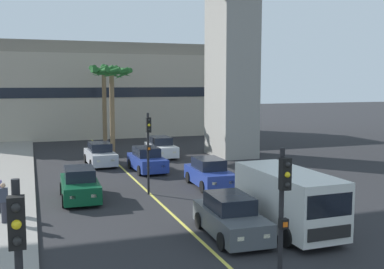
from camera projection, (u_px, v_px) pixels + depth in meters
The scene contains 14 objects.
lane_stripe_center at pixel (136, 181), 27.12m from camera, with size 0.14×56.00×0.01m, color #DBCC4C.
pier_building_backdrop at pixel (86, 91), 49.60m from camera, with size 30.26×8.04×9.80m.
car_queue_front at pixel (147, 160), 30.01m from camera, with size 1.93×4.15×1.56m.
car_queue_second at pixel (100, 155), 32.21m from camera, with size 1.93×4.15×1.56m.
car_queue_third at pixel (80, 185), 22.73m from camera, with size 1.92×4.14×1.56m.
car_queue_fourth at pixel (209, 174), 25.57m from camera, with size 1.92×4.14×1.56m.
car_queue_fifth at pixel (231, 218), 17.26m from camera, with size 1.95×4.16×1.56m.
car_queue_sixth at pixel (161, 148), 35.72m from camera, with size 1.85×4.11×1.56m.
delivery_van at pixel (288, 199), 17.79m from camera, with size 2.23×5.28×2.36m.
traffic_light_median_near at pixel (283, 210), 10.98m from camera, with size 0.24×0.37×4.20m.
traffic_light_median_far at pixel (148, 142), 23.49m from camera, with size 0.24×0.37×4.20m.
palm_tree_near_median at pixel (104, 80), 42.40m from camera, with size 2.76×2.79×7.40m.
palm_tree_mid_median at pixel (112, 81), 36.21m from camera, with size 3.34×3.35×7.01m.
pedestrian_near_crosswalk at pixel (4, 202), 18.41m from camera, with size 0.34×0.22×1.62m.
Camera 1 is at (-5.67, -2.25, 5.73)m, focal length 43.36 mm.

